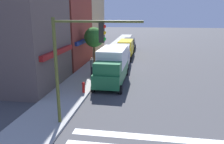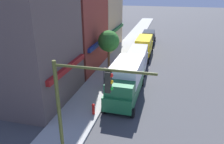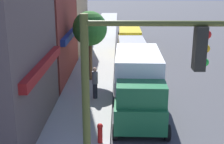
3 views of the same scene
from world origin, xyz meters
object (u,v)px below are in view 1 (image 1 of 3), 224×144
at_px(pedestrian_grey_coat, 92,66).
at_px(street_tree, 94,38).
at_px(van_silver, 121,55).
at_px(traffic_signal, 75,54).
at_px(box_truck_green, 112,65).
at_px(suv_black, 129,44).
at_px(van_yellow, 126,48).
at_px(fire_hydrant, 84,87).

bearing_deg(pedestrian_grey_coat, street_tree, 1.12).
relative_size(van_silver, pedestrian_grey_coat, 2.86).
bearing_deg(traffic_signal, van_silver, -2.41).
xyz_separation_m(box_truck_green, suv_black, (19.21, 0.00, -0.56)).
distance_m(van_silver, van_yellow, 5.95).
distance_m(box_truck_green, street_tree, 6.00).
xyz_separation_m(van_yellow, fire_hydrant, (-16.17, 1.70, -0.67)).
relative_size(van_silver, fire_hydrant, 6.01).
bearing_deg(street_tree, traffic_signal, -170.58).
distance_m(pedestrian_grey_coat, street_tree, 4.17).
height_order(traffic_signal, van_yellow, traffic_signal).
xyz_separation_m(traffic_signal, fire_hydrant, (4.79, 1.07, -3.39)).
bearing_deg(fire_hydrant, van_yellow, -6.00).
bearing_deg(pedestrian_grey_coat, fire_hydrant, 178.49).
height_order(traffic_signal, box_truck_green, traffic_signal).
bearing_deg(street_tree, fire_hydrant, -172.43).
distance_m(van_yellow, fire_hydrant, 16.27).
bearing_deg(traffic_signal, pedestrian_grey_coat, 9.52).
bearing_deg(van_silver, street_tree, 123.04).
bearing_deg(van_yellow, suv_black, -0.24).
height_order(pedestrian_grey_coat, fire_hydrant, pedestrian_grey_coat).
bearing_deg(street_tree, van_yellow, -19.53).
bearing_deg(suv_black, traffic_signal, 178.02).
bearing_deg(van_silver, fire_hydrant, 168.85).
bearing_deg(suv_black, street_tree, 168.23).
relative_size(van_yellow, fire_hydrant, 5.95).
bearing_deg(fire_hydrant, pedestrian_grey_coat, 6.50).
bearing_deg(van_silver, van_yellow, -1.70).
bearing_deg(suv_black, fire_hydrant, 175.03).
relative_size(box_truck_green, fire_hydrant, 7.41).
bearing_deg(box_truck_green, van_yellow, 1.03).
relative_size(traffic_signal, van_yellow, 1.17).
height_order(traffic_signal, suv_black, traffic_signal).
bearing_deg(fire_hydrant, traffic_signal, -167.44).
bearing_deg(traffic_signal, fire_hydrant, 12.56).
bearing_deg(pedestrian_grey_coat, van_silver, -31.14).
bearing_deg(van_silver, traffic_signal, 175.89).
height_order(box_truck_green, fire_hydrant, box_truck_green).
relative_size(suv_black, fire_hydrant, 5.61).
xyz_separation_m(fire_hydrant, street_tree, (8.27, 1.10, 2.88)).
relative_size(box_truck_green, van_silver, 1.23).
bearing_deg(van_yellow, street_tree, 160.23).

